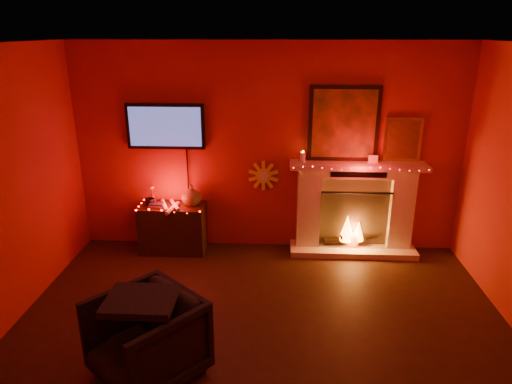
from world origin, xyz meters
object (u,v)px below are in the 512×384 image
fireplace (354,200)px  tv (166,127)px  sunburst_clock (263,176)px  armchair (146,339)px  console_table (174,225)px

fireplace → tv: bearing=178.5°
sunburst_clock → tv: bearing=-178.8°
tv → armchair: tv is taller
console_table → armchair: bearing=-82.9°
sunburst_clock → armchair: 2.80m
sunburst_clock → console_table: bearing=-169.5°
sunburst_clock → console_table: sunburst_clock is taller
console_table → armchair: console_table is taller
fireplace → armchair: (-2.08, -2.48, -0.35)m
armchair → console_table: bearing=138.7°
armchair → fireplace: bearing=91.7°
tv → sunburst_clock: (1.25, 0.03, -0.65)m
fireplace → tv: size_ratio=1.76×
fireplace → tv: (-2.44, 0.06, 0.92)m
tv → fireplace: bearing=-1.5°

